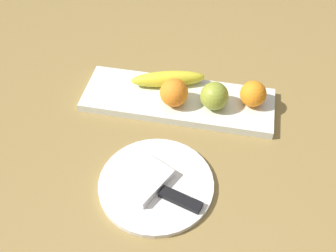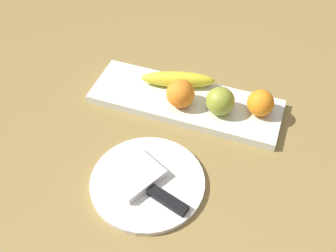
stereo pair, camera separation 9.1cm
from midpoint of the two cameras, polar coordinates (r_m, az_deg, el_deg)
The scene contains 9 objects.
ground_plane at distance 1.02m, azimuth 2.32°, elevation 2.38°, with size 2.40×2.40×0.00m, color olive.
fruit_tray at distance 1.02m, azimuth 4.97°, elevation 3.30°, with size 0.47×0.15×0.02m, color white.
apple at distance 0.97m, azimuth 9.97°, elevation 3.30°, with size 0.07×0.07×0.07m, color #92A033.
banana at distance 1.04m, azimuth 3.92°, elevation 6.37°, with size 0.19×0.04×0.04m, color yellow.
orange_near_apple at distance 0.99m, azimuth 15.36°, elevation 2.98°, with size 0.06×0.06×0.06m, color orange.
orange_near_banana at distance 0.98m, azimuth 4.40°, elevation 4.39°, with size 0.07×0.07×0.07m, color orange.
dinner_plate at distance 0.87m, azimuth 0.14°, elevation -8.03°, with size 0.24×0.24×0.01m, color white.
folded_napkin at distance 0.86m, azimuth -1.77°, elevation -6.88°, with size 0.10×0.10×0.02m, color white.
knife at distance 0.84m, azimuth 2.26°, elevation -10.01°, with size 0.18×0.07×0.01m.
Camera 2 is at (-0.25, 0.68, 0.72)m, focal length 43.74 mm.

